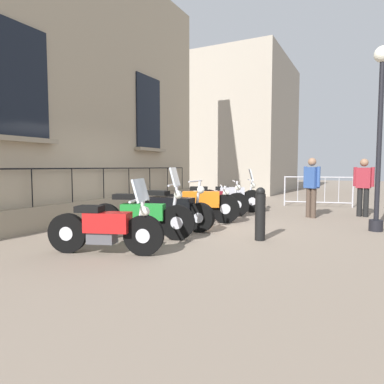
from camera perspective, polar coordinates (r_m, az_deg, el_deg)
name	(u,v)px	position (r m, az deg, el deg)	size (l,w,h in m)	color
ground_plane	(190,226)	(7.94, -0.42, -5.75)	(60.00, 60.00, 0.00)	gray
building_facade	(90,86)	(9.79, -16.77, 16.69)	(0.82, 10.35, 7.21)	tan
motorcycle_red	(107,227)	(5.54, -14.09, -5.77)	(1.82, 0.87, 1.20)	black
motorcycle_green	(142,216)	(6.57, -8.38, -4.01)	(2.03, 0.85, 1.37)	black
motorcycle_black	(171,211)	(7.47, -3.61, -3.12)	(2.04, 0.66, 1.10)	black
motorcycle_orange	(199,205)	(8.37, 1.21, -2.18)	(1.90, 1.02, 0.93)	black
motorcycle_maroon	(210,201)	(9.45, 3.08, -1.47)	(2.03, 1.08, 1.00)	black
motorcycle_silver	(231,198)	(10.41, 6.62, -0.95)	(1.89, 0.94, 1.32)	black
lamppost	(380,124)	(8.28, 29.00, 9.91)	(0.34, 0.34, 3.88)	black
crowd_barrier	(318,190)	(12.51, 20.38, 0.26)	(2.23, 0.49, 1.05)	#B7B7BF
bollard	(260,214)	(6.50, 11.38, -3.58)	(0.19, 0.19, 1.00)	black
pedestrian_standing	(363,184)	(10.47, 26.82, 1.17)	(0.53, 0.27, 1.60)	black
pedestrian_walking	(312,184)	(9.71, 19.42, 1.25)	(0.46, 0.38, 1.62)	#47382D
distant_building	(235,128)	(20.47, 7.30, 10.57)	(5.98, 7.09, 7.27)	#9E9384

